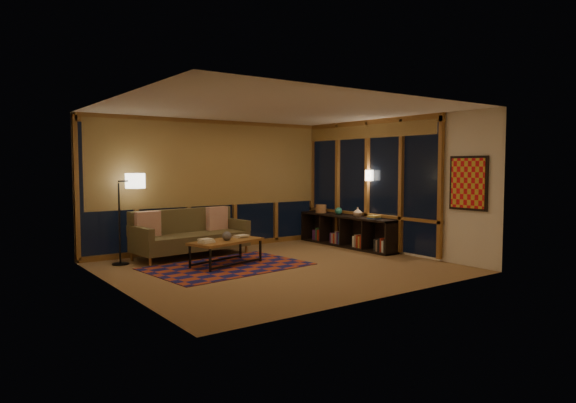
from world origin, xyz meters
TOP-DOWN VIEW (x-y plane):
  - floor at (0.00, 0.00)m, footprint 5.50×5.00m
  - ceiling at (0.00, 0.00)m, footprint 5.50×5.00m
  - walls at (0.00, 0.00)m, footprint 5.51×5.01m
  - window_wall_back at (0.00, 2.43)m, footprint 5.30×0.16m
  - window_wall_right at (2.68, 0.60)m, footprint 0.16×3.70m
  - wall_art at (2.71, -1.85)m, footprint 0.06×0.74m
  - wall_sconce at (2.62, 0.45)m, footprint 0.12×0.18m
  - sofa at (-0.77, 1.82)m, footprint 2.26×1.09m
  - pillow_left at (-1.59, 1.93)m, footprint 0.48×0.20m
  - pillow_right at (-0.07, 2.11)m, footprint 0.49×0.24m
  - area_rug at (-0.69, 0.56)m, footprint 2.81×2.02m
  - coffee_table at (-0.64, 0.69)m, footprint 1.44×0.93m
  - book_stack_a at (-1.07, 0.61)m, footprint 0.31×0.27m
  - book_stack_b at (-0.24, 0.83)m, footprint 0.26×0.22m
  - ceramic_pot at (-0.64, 0.66)m, footprint 0.20×0.20m
  - floor_lamp at (-2.13, 1.85)m, footprint 0.63×0.53m
  - bookshelf at (2.49, 1.00)m, footprint 0.40×2.69m
  - basket at (2.47, 1.84)m, footprint 0.29×0.29m
  - teal_bowl at (2.49, 1.26)m, footprint 0.19×0.19m
  - vase at (2.49, 0.65)m, footprint 0.21×0.21m
  - shelf_book_stack at (2.49, 0.17)m, footprint 0.21×0.27m

SIDE VIEW (x-z plane):
  - floor at x=0.00m, z-range -0.01..0.01m
  - area_rug at x=-0.69m, z-range 0.00..0.01m
  - coffee_table at x=-0.64m, z-range 0.00..0.44m
  - bookshelf at x=2.49m, z-range 0.00..0.67m
  - sofa at x=-0.77m, z-range 0.00..0.90m
  - book_stack_b at x=-0.24m, z-range 0.44..0.49m
  - book_stack_a at x=-1.07m, z-range 0.44..0.52m
  - ceramic_pot at x=-0.64m, z-range 0.44..0.61m
  - pillow_left at x=-1.59m, z-range 0.45..0.91m
  - pillow_right at x=-0.07m, z-range 0.45..0.92m
  - shelf_book_stack at x=2.49m, z-range 0.67..0.75m
  - teal_bowl at x=2.49m, z-range 0.67..0.84m
  - basket at x=2.47m, z-range 0.67..0.86m
  - vase at x=2.49m, z-range 0.67..0.88m
  - floor_lamp at x=-2.13m, z-range 0.00..1.62m
  - walls at x=0.00m, z-range 0.00..2.70m
  - window_wall_back at x=0.00m, z-range 0.05..2.65m
  - window_wall_right at x=2.68m, z-range 0.05..2.65m
  - wall_art at x=2.71m, z-range 0.98..1.92m
  - wall_sconce at x=2.62m, z-range 1.44..1.66m
  - ceiling at x=0.00m, z-range 2.70..2.71m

